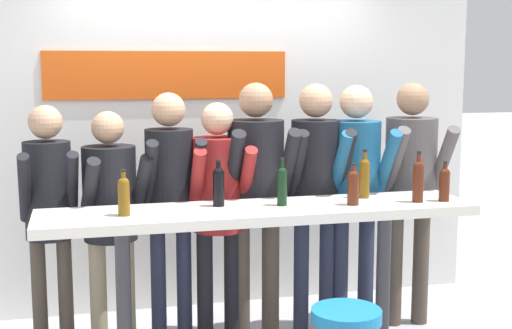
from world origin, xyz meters
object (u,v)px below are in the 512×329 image
person_far_right (355,181)px  wine_bottle_3 (353,186)px  tasting_table (259,233)px  person_left (110,206)px  person_center_right (256,183)px  wine_bottle_1 (364,176)px  person_center_left (170,189)px  wine_bottle_6 (124,194)px  person_center (218,196)px  person_right (315,180)px  wine_bottle_2 (282,184)px  person_rightmost (411,177)px  wine_bottle_5 (418,179)px  wine_bottle_0 (219,185)px  person_far_left (49,201)px

person_far_right → wine_bottle_3: bearing=-110.5°
tasting_table → person_left: (-0.86, 0.54, 0.10)m
tasting_table → person_left: size_ratio=1.64×
person_center_right → person_far_right: size_ratio=1.01×
wine_bottle_3 → wine_bottle_1: bearing=51.7°
person_center_left → wine_bottle_6: (-0.34, -0.62, 0.09)m
person_center_left → person_center: person_center_left is taller
person_left → wine_bottle_1: bearing=-26.3°
person_right → wine_bottle_6: size_ratio=6.67×
tasting_table → wine_bottle_2: bearing=6.9°
person_center → person_rightmost: 1.43m
person_center_left → person_rightmost: 1.74m
person_far_right → wine_bottle_5: (0.18, -0.59, 0.10)m
person_center_right → wine_bottle_6: (-0.92, -0.58, 0.07)m
tasting_table → person_left: 1.02m
tasting_table → wine_bottle_1: bearing=9.8°
person_rightmost → tasting_table: bearing=-150.7°
wine_bottle_5 → wine_bottle_6: (-1.81, 0.04, -0.02)m
wine_bottle_0 → wine_bottle_2: (0.38, -0.08, -0.00)m
person_far_left → person_center: size_ratio=1.00×
person_far_left → wine_bottle_3: person_far_left is taller
person_far_left → wine_bottle_3: bearing=-23.8°
person_left → person_center: bearing=-12.7°
tasting_table → person_center_right: bearing=77.9°
person_center → person_center_right: (0.27, 0.01, 0.08)m
person_center_left → wine_bottle_2: size_ratio=5.87×
wine_bottle_0 → person_right: bearing=29.7°
tasting_table → wine_bottle_6: bearing=-177.2°
wine_bottle_0 → person_far_left: bearing=153.9°
wine_bottle_5 → person_rightmost: bearing=67.2°
person_center_right → person_right: (0.42, -0.01, 0.01)m
person_far_left → person_right: person_right is taller
person_rightmost → wine_bottle_0: bearing=-157.2°
person_far_left → person_left: size_ratio=1.03×
wine_bottle_5 → wine_bottle_6: bearing=178.6°
wine_bottle_1 → person_center_left: bearing=159.2°
person_far_left → wine_bottle_6: (0.44, -0.63, 0.14)m
person_center → wine_bottle_6: (-0.66, -0.57, 0.15)m
wine_bottle_0 → person_center_left: bearing=115.7°
person_left → person_center_right: 0.98m
person_center_right → person_rightmost: size_ratio=1.01×
person_far_right → wine_bottle_1: 0.40m
tasting_table → wine_bottle_3: wine_bottle_3 is taller
wine_bottle_2 → person_center_left: bearing=137.4°
person_rightmost → wine_bottle_1: size_ratio=5.64×
person_left → wine_bottle_0: (0.63, -0.45, 0.19)m
wine_bottle_1 → wine_bottle_5: size_ratio=0.98×
person_right → person_far_right: 0.29m
wine_bottle_5 → wine_bottle_1: bearing=142.3°
person_far_right → wine_bottle_6: person_far_right is taller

